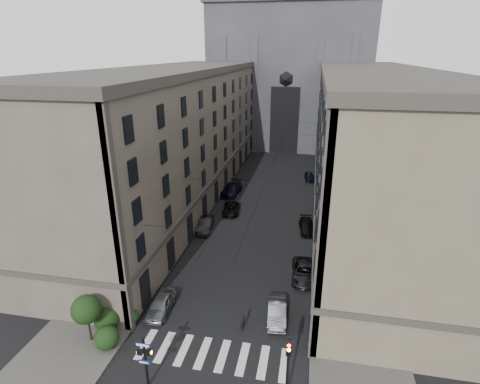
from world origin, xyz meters
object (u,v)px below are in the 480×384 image
Objects in this scene: car_right_near at (277,311)px; car_right_midfar at (307,226)px; car_left_near at (161,305)px; car_right_midnear at (304,272)px; traffic_light_right at (288,363)px; pedestrian_signal_left at (145,359)px; car_right_far at (310,176)px; gothic_tower at (290,65)px; car_left_far at (232,189)px; pedestrian at (243,321)px; car_left_midfar at (231,209)px; car_left_midnear at (205,225)px.

car_right_near is 0.95× the size of car_right_midfar.
car_left_near is 0.81× the size of car_right_midnear.
car_right_near is 0.84× the size of car_right_midnear.
traffic_light_right is 8.47m from car_right_near.
car_right_far is (9.57, 45.01, -1.65)m from pedestrian_signal_left.
traffic_light_right is (5.60, -73.04, -14.51)m from gothic_tower.
gothic_tower is 67.43m from car_right_near.
car_left_far is (-11.30, 35.55, -2.47)m from traffic_light_right.
car_right_midfar is 19.25m from pedestrian.
pedestrian_signal_left is 0.77× the size of traffic_light_right.
car_left_midfar is 2.89× the size of pedestrian.
car_right_midnear is 3.22× the size of pedestrian.
car_left_midfar is 19.21m from car_right_far.
car_left_far is at bearing 116.77° from car_right_midnear.
traffic_light_right is at bearing -85.62° from gothic_tower.
gothic_tower is 13.54× the size of car_right_near.
car_right_midfar is (0.00, 10.41, -0.06)m from car_right_midnear.
pedestrian_signal_left is 0.96× the size of car_left_near.
car_right_far is at bearing 89.42° from traffic_light_right.
pedestrian_signal_left is 27.06m from car_right_midfar.
car_right_midnear is at bearing -23.14° from pedestrian.
pedestrian_signal_left reaches higher than car_right_midnear.
car_left_midnear is 1.16× the size of car_right_far.
car_right_near is at bearing -48.09° from pedestrian.
car_left_midnear is (-6.20, -50.42, -17.05)m from gothic_tower.
traffic_light_right is at bearing 2.64° from pedestrian_signal_left.
pedestrian_signal_left reaches higher than car_left_midnear.
pedestrian is (-3.93, 6.08, -2.50)m from traffic_light_right.
car_left_midnear reaches higher than car_right_far.
traffic_light_right is at bearing -67.79° from car_left_far.
pedestrian_signal_left is 0.78× the size of car_right_midnear.
pedestrian_signal_left is 0.93× the size of car_right_near.
gothic_tower is 48.06m from car_left_midfar.
car_right_far is 38.76m from pedestrian.
car_left_near is at bearing -179.48° from car_right_near.
traffic_light_right is 37.39m from car_left_far.
traffic_light_right is 1.14× the size of car_left_midnear.
car_left_far is 30.38m from pedestrian.
pedestrian_signal_left reaches higher than car_right_far.
traffic_light_right is 44.67m from car_right_far.
car_left_midfar is at bearing 109.07° from traffic_light_right.
gothic_tower is 14.50× the size of pedestrian_signal_left.
pedestrian_signal_left is at bearing -118.73° from car_right_midfar.
car_left_midnear is at bearing 117.55° from traffic_light_right.
pedestrian reaches higher than car_right_midfar.
pedestrian_signal_left is 36.07m from car_left_far.
car_left_midfar is (1.37, 21.43, -0.07)m from car_left_near.
traffic_light_right is 14.61m from car_right_midnear.
pedestrian is (7.87, -16.54, 0.04)m from car_left_midnear.
car_right_far reaches higher than car_right_midfar.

